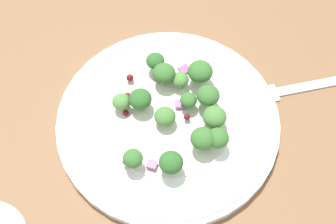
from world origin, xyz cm
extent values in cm
cube|color=brown|center=(0.00, 0.00, -1.00)|extent=(180.00, 180.00, 2.00)
cylinder|color=white|center=(2.07, 1.61, 0.60)|extent=(25.89, 25.89, 1.20)
torus|color=white|center=(2.07, 1.61, 1.20)|extent=(24.82, 24.82, 1.00)
cylinder|color=white|center=(2.07, 1.61, 1.30)|extent=(15.01, 15.01, 0.20)
cylinder|color=#9EC684|center=(4.85, 5.68, 2.11)|extent=(1.02, 1.02, 1.02)
ellipsoid|color=#386B2D|center=(4.85, 5.68, 3.33)|extent=(2.72, 2.72, 2.04)
cylinder|color=#9EC684|center=(6.64, 0.13, 2.40)|extent=(0.99, 0.99, 0.99)
ellipsoid|color=#386B2D|center=(6.64, 0.13, 3.59)|extent=(2.64, 2.64, 1.98)
cylinder|color=#9EC684|center=(2.53, -3.67, 2.26)|extent=(1.00, 1.00, 1.00)
ellipsoid|color=#386B2D|center=(2.53, -3.67, 3.47)|extent=(2.68, 2.68, 2.01)
cylinder|color=#8EB77A|center=(4.80, 1.22, 2.08)|extent=(0.73, 0.73, 0.73)
ellipsoid|color=#386B2D|center=(4.80, 1.22, 2.95)|extent=(1.94, 1.94, 1.45)
cylinder|color=#ADD18E|center=(6.01, 4.09, 1.81)|extent=(0.76, 0.76, 0.76)
ellipsoid|color=#4C843D|center=(6.01, 4.09, 2.72)|extent=(2.02, 2.02, 1.52)
cylinder|color=#9EC684|center=(-4.61, -0.60, 2.19)|extent=(0.82, 0.82, 0.82)
ellipsoid|color=#386B2D|center=(-4.61, -0.60, 3.17)|extent=(2.18, 2.18, 1.63)
cylinder|color=#9EC684|center=(5.22, 7.78, 2.28)|extent=(0.84, 0.84, 0.84)
ellipsoid|color=#2D6028|center=(5.22, 7.78, 3.29)|extent=(2.24, 2.24, 1.68)
cylinder|color=#8EB77A|center=(3.92, -4.62, 2.23)|extent=(0.90, 0.90, 0.90)
ellipsoid|color=#386B2D|center=(3.92, -4.62, 3.31)|extent=(2.40, 2.40, 1.80)
cylinder|color=#ADD18E|center=(-1.22, 6.04, 1.91)|extent=(0.77, 0.77, 0.77)
ellipsoid|color=#4C843D|center=(-1.22, 6.04, 2.83)|extent=(2.05, 2.05, 1.54)
cylinder|color=#ADD18E|center=(1.39, 1.34, 1.69)|extent=(0.91, 0.91, 0.91)
ellipsoid|color=#477A38|center=(1.39, 1.34, 2.78)|extent=(2.42, 2.42, 1.82)
cylinder|color=#9EC684|center=(5.43, -2.42, 2.05)|extent=(1.01, 1.01, 1.01)
ellipsoid|color=#477A38|center=(5.43, -2.42, 3.27)|extent=(2.70, 2.70, 2.02)
cylinder|color=#ADD18E|center=(8.18, 3.05, 2.19)|extent=(1.11, 1.11, 1.11)
ellipsoid|color=#386B2D|center=(8.18, 3.05, 3.53)|extent=(2.97, 2.97, 2.23)
cylinder|color=#9EC684|center=(-1.88, -3.61, 2.24)|extent=(0.98, 0.98, 0.98)
ellipsoid|color=#2D6028|center=(-1.88, -3.61, 3.41)|extent=(2.61, 2.61, 1.95)
cylinder|color=#8EB77A|center=(0.53, 4.70, 2.08)|extent=(0.99, 0.99, 0.99)
ellipsoid|color=#2D6028|center=(0.53, 4.70, 3.26)|extent=(2.63, 2.63, 1.97)
sphere|color=maroon|center=(-1.38, 5.05, 1.77)|extent=(0.74, 0.74, 0.74)
sphere|color=#4C0A14|center=(-5.08, 0.02, 2.14)|extent=(0.96, 0.96, 0.96)
sphere|color=maroon|center=(1.84, 8.47, 2.08)|extent=(0.88, 0.88, 0.88)
sphere|color=maroon|center=(1.10, 1.49, 2.16)|extent=(0.90, 0.90, 0.90)
sphere|color=maroon|center=(-0.30, 6.49, 2.14)|extent=(0.97, 0.97, 0.97)
sphere|color=maroon|center=(3.54, 0.19, 2.10)|extent=(0.74, 0.74, 0.74)
sphere|color=maroon|center=(7.19, 0.20, 2.02)|extent=(0.89, 0.89, 0.89)
cube|color=#A35B93|center=(-1.18, -3.13, 1.87)|extent=(1.25, 1.19, 0.54)
cube|color=#934C84|center=(7.91, 5.49, 1.51)|extent=(1.41, 1.33, 0.38)
cube|color=#934C84|center=(4.73, 6.58, 1.61)|extent=(1.42, 1.21, 0.56)
cube|color=#A35B93|center=(4.24, 1.94, 1.72)|extent=(1.65, 1.62, 0.51)
cube|color=#843D75|center=(-3.18, -1.98, 1.87)|extent=(1.38, 1.41, 0.47)
cube|color=#A35B93|center=(6.08, 5.46, 1.56)|extent=(0.92, 1.17, 0.57)
cube|color=silver|center=(21.79, -7.05, 0.25)|extent=(13.90, 7.91, 0.50)
cube|color=silver|center=(13.51, -2.81, 0.25)|extent=(4.30, 3.78, 0.50)
camera|label=1|loc=(-15.04, -18.96, 47.97)|focal=49.80mm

